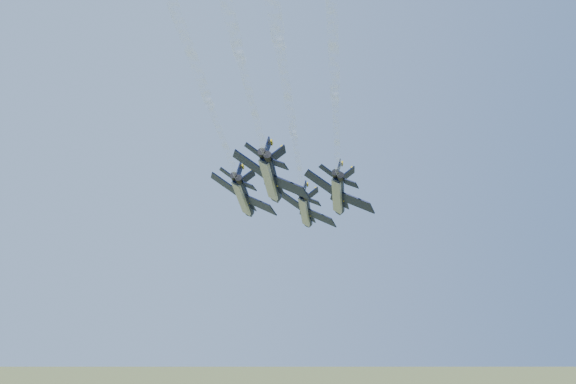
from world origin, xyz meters
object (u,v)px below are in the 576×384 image
object	(u,v)px
jet_right	(339,194)
jet_slot	(272,178)
jet_left	(244,197)
jet_lead	(306,210)

from	to	relation	value
jet_right	jet_slot	xyz separation A→B (m)	(-13.22, -8.99, 0.00)
jet_slot	jet_left	bearing A→B (deg)	117.76
jet_slot	jet_lead	bearing A→B (deg)	87.75
jet_lead	jet_left	size ratio (longest dim) A/B	1.00
jet_left	jet_right	bearing A→B (deg)	1.78
jet_lead	jet_right	bearing A→B (deg)	-64.07
jet_left	jet_right	world-z (taller)	same
jet_lead	jet_right	size ratio (longest dim) A/B	1.00
jet_left	jet_slot	size ratio (longest dim) A/B	1.00
jet_lead	jet_left	bearing A→B (deg)	-117.91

